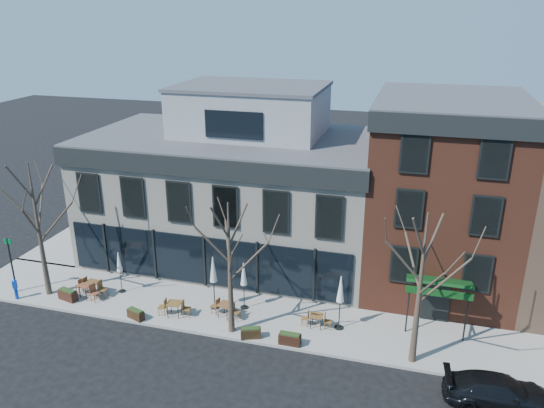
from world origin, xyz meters
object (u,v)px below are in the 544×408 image
(cafe_set_0, at_px, (87,289))
(umbrella_0, at_px, (119,264))
(call_box, at_px, (15,288))
(parked_sedan, at_px, (499,392))

(cafe_set_0, height_order, umbrella_0, umbrella_0)
(call_box, xyz_separation_m, umbrella_0, (5.34, 2.34, 1.11))
(parked_sedan, relative_size, umbrella_0, 1.79)
(parked_sedan, height_order, umbrella_0, umbrella_0)
(cafe_set_0, xyz_separation_m, umbrella_0, (1.55, 1.07, 1.27))
(parked_sedan, bearing_deg, umbrella_0, 74.96)
(parked_sedan, bearing_deg, cafe_set_0, 78.49)
(call_box, distance_m, cafe_set_0, 4.00)
(parked_sedan, height_order, cafe_set_0, parked_sedan)
(call_box, height_order, umbrella_0, umbrella_0)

